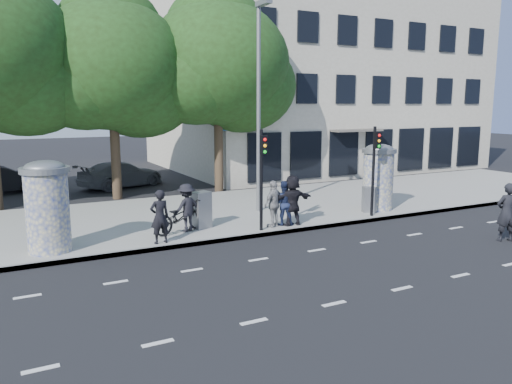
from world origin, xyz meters
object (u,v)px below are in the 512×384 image
street_lamp (259,93)px  man_road (507,212)px  car_right (121,174)px  ad_column_left (47,204)px  ped_b (160,217)px  ped_f (292,200)px  ad_column_right (378,175)px  cabinet_left (201,210)px  ped_c (283,203)px  ped_e (274,204)px  bicycle (180,217)px  traffic_pole_far (375,162)px  cabinet_right (369,199)px  ped_d (187,208)px  traffic_pole_near (262,169)px

street_lamp → man_road: 9.64m
street_lamp → car_right: size_ratio=1.71×
ad_column_left → ped_b: (3.09, -0.65, -0.55)m
man_road → car_right: 18.61m
ped_b → ped_f: 4.81m
ad_column_right → cabinet_left: (-7.48, 0.36, -0.76)m
ped_c → ped_e: (-0.44, -0.10, 0.03)m
cabinet_left → car_right: bearing=73.7°
ped_b → cabinet_left: 2.20m
ped_b → bicycle: size_ratio=0.80×
traffic_pole_far → car_right: (-6.78, 12.20, -1.55)m
ad_column_left → cabinet_left: ad_column_left is taller
ped_c → man_road: bearing=164.7°
ped_c → bicycle: size_ratio=0.76×
ped_b → bicycle: 1.38m
ad_column_right → ped_e: ad_column_right is taller
traffic_pole_far → cabinet_right: 1.71m
ped_d → car_right: size_ratio=0.34×
street_lamp → ped_d: bearing=-154.3°
ad_column_right → ped_e: (-5.20, -0.66, -0.57)m
man_road → cabinet_right: 5.15m
ped_f → ped_b: bearing=4.7°
cabinet_left → ped_b: bearing=-164.4°
ped_f → cabinet_left: (-2.99, 1.08, -0.26)m
street_lamp → ad_column_left: bearing=-165.1°
ped_c → ped_d: ped_d is taller
ped_b → ped_d: (1.23, 1.01, -0.03)m
bicycle → cabinet_right: (7.66, -0.38, -0.03)m
ped_d → cabinet_left: ped_d is taller
ad_column_left → ped_e: ad_column_left is taller
traffic_pole_far → man_road: size_ratio=1.79×
ad_column_right → ped_d: 8.11m
cabinet_right → ped_e: bearing=-152.4°
ped_e → cabinet_right: ped_e is taller
ped_e → traffic_pole_near: bearing=0.2°
traffic_pole_near → street_lamp: bearing=63.8°
traffic_pole_near → car_right: (-1.98, 12.20, -1.55)m
street_lamp → ped_b: 6.81m
ad_column_left → street_lamp: bearing=14.9°
traffic_pole_far → cabinet_left: size_ratio=2.69×
ad_column_right → street_lamp: 5.81m
traffic_pole_near → traffic_pole_far: bearing=0.0°
street_lamp → ped_e: bearing=-107.1°
ped_c → man_road: man_road is taller
ad_column_left → traffic_pole_far: traffic_pole_far is taller
ped_f → traffic_pole_far: bearing=-179.7°
cabinet_left → cabinet_right: bearing=-23.3°
traffic_pole_far → cabinet_left: (-6.48, 1.26, -1.45)m
ad_column_right → ped_d: size_ratio=1.64×
cabinet_left → cabinet_right: (6.81, -0.65, -0.12)m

